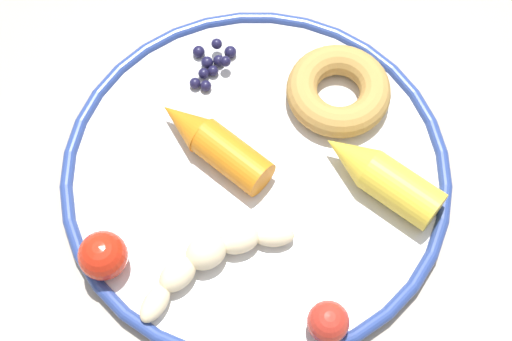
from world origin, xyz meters
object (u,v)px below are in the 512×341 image
at_px(plate, 256,172).
at_px(dining_table, 301,167).
at_px(tomato_near, 328,322).
at_px(carrot_orange, 212,142).
at_px(donut, 338,91).
at_px(banana, 210,258).
at_px(blueberry_pile, 212,64).
at_px(carrot_yellow, 380,176).
at_px(tomato_mid, 103,256).

bearing_deg(plate, dining_table, -137.55).
relative_size(plate, tomato_near, 10.21).
bearing_deg(carrot_orange, donut, -159.89).
distance_m(banana, blueberry_pile, 0.20).
bearing_deg(tomato_near, plate, -73.66).
relative_size(dining_table, carrot_yellow, 9.55).
bearing_deg(carrot_yellow, tomato_near, 62.81).
bearing_deg(blueberry_pile, tomato_mid, 61.58).
distance_m(plate, banana, 0.10).
bearing_deg(tomato_near, dining_table, -92.54).
height_order(banana, carrot_orange, carrot_orange).
relative_size(carrot_orange, tomato_mid, 2.64).
xyz_separation_m(carrot_orange, tomato_mid, (0.10, 0.10, 0.00)).
distance_m(plate, tomato_mid, 0.16).
xyz_separation_m(dining_table, donut, (-0.03, -0.02, 0.11)).
bearing_deg(carrot_yellow, blueberry_pile, -45.28).
xyz_separation_m(dining_table, banana, (0.10, 0.13, 0.11)).
height_order(dining_table, tomato_mid, tomato_mid).
bearing_deg(plate, donut, -141.01).
bearing_deg(dining_table, donut, -147.48).
bearing_deg(blueberry_pile, carrot_yellow, 134.72).
relative_size(dining_table, blueberry_pile, 20.10).
height_order(carrot_orange, tomato_near, same).
distance_m(carrot_orange, carrot_yellow, 0.15).
relative_size(carrot_orange, carrot_yellow, 1.01).
height_order(banana, donut, same).
xyz_separation_m(carrot_orange, carrot_yellow, (-0.14, 0.05, 0.00)).
height_order(dining_table, banana, banana).
bearing_deg(dining_table, banana, 52.89).
bearing_deg(banana, tomato_mid, -5.18).
distance_m(dining_table, carrot_orange, 0.15).
distance_m(plate, tomato_near, 0.16).
bearing_deg(banana, carrot_yellow, -159.14).
height_order(plate, blueberry_pile, blueberry_pile).
bearing_deg(dining_table, blueberry_pile, -38.67).
relative_size(tomato_near, tomato_mid, 0.83).
bearing_deg(carrot_yellow, carrot_orange, -18.72).
height_order(dining_table, carrot_yellow, carrot_yellow).
distance_m(plate, donut, 0.11).
xyz_separation_m(donut, blueberry_pile, (0.12, -0.05, -0.01)).
bearing_deg(carrot_yellow, banana, 20.86).
relative_size(banana, carrot_yellow, 1.29).
relative_size(dining_table, banana, 7.41).
bearing_deg(dining_table, plate, 42.45).
bearing_deg(tomato_mid, carrot_orange, -134.51).
distance_m(carrot_yellow, tomato_mid, 0.25).
bearing_deg(tomato_near, carrot_yellow, -117.19).
distance_m(plate, carrot_yellow, 0.11).
xyz_separation_m(tomato_near, tomato_mid, (0.18, -0.07, 0.00)).
bearing_deg(banana, tomato_near, 144.59).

